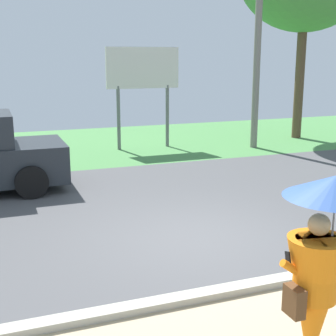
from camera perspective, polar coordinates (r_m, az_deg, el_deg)
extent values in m
cube|color=#4C4C4F|center=(10.44, -0.82, -4.89)|extent=(40.00, 8.00, 0.10)
cube|color=#498446|center=(17.95, -9.55, 2.60)|extent=(40.00, 8.00, 0.10)
cube|color=#B2AD9E|center=(7.04, 10.64, -13.50)|extent=(40.00, 0.24, 0.10)
cone|color=orange|center=(5.25, 16.90, -15.39)|extent=(0.60, 0.60, 1.45)
cylinder|color=orange|center=(5.07, 17.21, -11.41)|extent=(0.44, 0.44, 0.65)
sphere|color=tan|center=(4.90, 17.57, -6.44)|extent=(0.22, 0.22, 0.22)
cylinder|color=orange|center=(4.93, 14.64, -11.57)|extent=(0.29, 0.08, 0.24)
cylinder|color=gray|center=(4.99, 19.13, -5.78)|extent=(0.02, 0.02, 0.75)
cone|color=#33569E|center=(4.90, 19.42, -2.06)|extent=(1.02, 1.02, 0.22)
cube|color=black|center=(4.89, 14.11, -10.49)|extent=(0.02, 0.11, 0.16)
cube|color=brown|center=(5.01, 14.81, -15.09)|extent=(0.12, 0.24, 0.30)
cube|color=#2D3842|center=(12.15, -18.33, 4.20)|extent=(0.10, 1.70, 0.77)
cylinder|color=black|center=(13.34, -16.72, 0.46)|extent=(0.76, 0.28, 0.76)
cylinder|color=black|center=(11.40, -15.95, -1.60)|extent=(0.76, 0.28, 0.76)
cylinder|color=gray|center=(17.19, 10.63, 14.32)|extent=(0.24, 0.24, 7.19)
cylinder|color=slate|center=(16.70, -5.90, 5.92)|extent=(0.12, 0.12, 2.20)
cylinder|color=slate|center=(17.24, -0.08, 6.22)|extent=(0.12, 0.12, 2.20)
cube|color=silver|center=(16.83, -3.02, 11.84)|extent=(2.60, 0.10, 1.40)
cylinder|color=brown|center=(19.73, 15.41, 10.40)|extent=(0.36, 0.36, 4.78)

